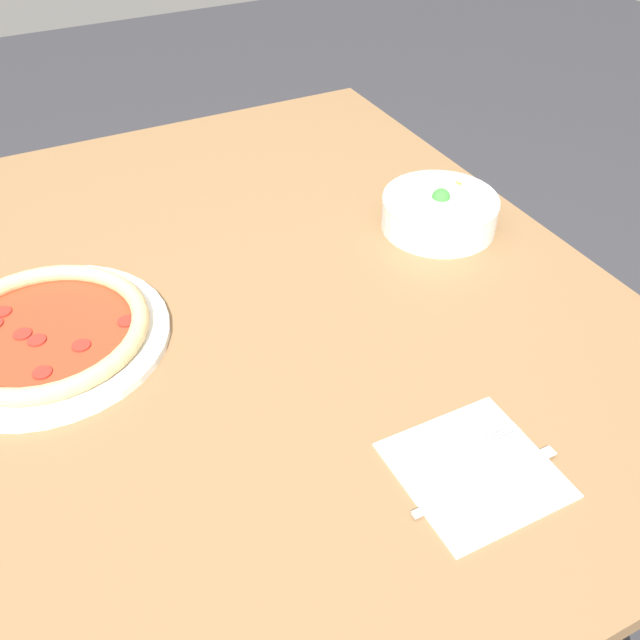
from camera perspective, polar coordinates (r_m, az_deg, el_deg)
The scene contains 7 objects.
ground_plane at distance 1.70m, azimuth -3.56°, elevation -18.49°, with size 8.00×8.00×0.00m, color #333338.
dining_table at distance 1.19m, azimuth -4.83°, elevation -1.24°, with size 1.34×1.07×0.76m.
pizza at distance 1.10m, azimuth -21.14°, elevation -0.97°, with size 0.35×0.35×0.04m.
bowl at distance 1.29m, azimuth 9.56°, elevation 8.67°, with size 0.20×0.20×0.08m.
napkin at distance 0.89m, azimuth 12.24°, elevation -11.63°, with size 0.18×0.18×0.00m.
fork at distance 0.90m, azimuth 11.16°, elevation -10.36°, with size 0.02×0.17×0.00m.
knife at distance 0.88m, azimuth 12.68°, elevation -12.70°, with size 0.02×0.21×0.01m.
Camera 1 is at (0.84, -0.32, 1.44)m, focal length 40.00 mm.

